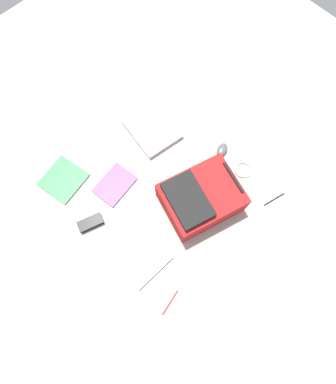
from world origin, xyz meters
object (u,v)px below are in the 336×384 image
object	(u,v)px
book_red	(63,180)
cable_coil	(243,169)
pen_blue	(274,199)
computer_mouse	(222,150)
book_comic	(115,185)
pen_black	(170,303)
book_manual	(144,260)
backpack	(200,198)
power_brick	(91,223)
laptop	(152,130)

from	to	relation	value
book_red	cable_coil	xyz separation A→B (m)	(0.70, 0.81, -0.00)
pen_blue	computer_mouse	bearing A→B (deg)	178.60
book_comic	pen_black	world-z (taller)	book_comic
book_manual	book_red	bearing A→B (deg)	-177.86
book_red	pen_blue	world-z (taller)	book_red
book_manual	pen_black	bearing A→B (deg)	-11.44
backpack	power_brick	xyz separation A→B (m)	(-0.34, -0.52, -0.08)
book_manual	pen_blue	size ratio (longest dim) A/B	1.77
book_comic	cable_coil	xyz separation A→B (m)	(0.46, 0.61, -0.00)
book_red	cable_coil	bearing A→B (deg)	49.34
pen_black	laptop	bearing A→B (deg)	141.97
cable_coil	power_brick	bearing A→B (deg)	-113.71
book_manual	computer_mouse	xyz separation A→B (m)	(-0.15, 0.79, 0.01)
cable_coil	power_brick	size ratio (longest dim) A/B	0.77
laptop	cable_coil	bearing A→B (deg)	20.06
pen_black	pen_blue	xyz separation A→B (m)	(0.02, 0.83, 0.00)
book_red	cable_coil	world-z (taller)	book_red
laptop	book_red	bearing A→B (deg)	-101.87
laptop	pen_blue	world-z (taller)	laptop
power_brick	pen_blue	xyz separation A→B (m)	(0.63, 0.85, -0.01)
backpack	book_manual	size ratio (longest dim) A/B	1.90
backpack	computer_mouse	distance (m)	0.37
laptop	power_brick	world-z (taller)	power_brick
laptop	power_brick	distance (m)	0.68
book_manual	power_brick	bearing A→B (deg)	-167.80
pen_black	cable_coil	bearing A→B (deg)	105.63
book_comic	pen_black	distance (m)	0.73
backpack	pen_blue	size ratio (longest dim) A/B	3.35
book_manual	laptop	bearing A→B (deg)	133.59
book_comic	pen_blue	world-z (taller)	book_comic
book_red	laptop	bearing A→B (deg)	78.13
computer_mouse	power_brick	distance (m)	0.89
power_brick	pen_black	world-z (taller)	power_brick
laptop	book_red	distance (m)	0.62
book_manual	book_comic	distance (m)	0.47
backpack	laptop	size ratio (longest dim) A/B	1.40
book_comic	cable_coil	world-z (taller)	book_comic
backpack	laptop	xyz separation A→B (m)	(-0.53, 0.13, -0.08)
book_manual	power_brick	size ratio (longest dim) A/B	1.83
book_manual	pen_black	xyz separation A→B (m)	(0.25, -0.05, -0.01)
book_comic	book_red	world-z (taller)	same
power_brick	pen_black	bearing A→B (deg)	2.43
laptop	computer_mouse	bearing A→B (deg)	27.62
pen_black	pen_blue	distance (m)	0.83
book_comic	computer_mouse	xyz separation A→B (m)	(0.29, 0.61, 0.01)
computer_mouse	pen_blue	size ratio (longest dim) A/B	0.66
book_red	pen_blue	distance (m)	1.24
book_red	cable_coil	size ratio (longest dim) A/B	2.49
book_manual	book_red	world-z (taller)	book_manual
pen_blue	power_brick	bearing A→B (deg)	-126.45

